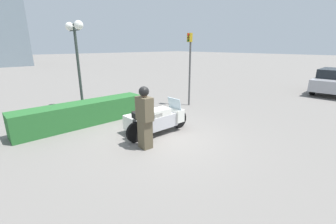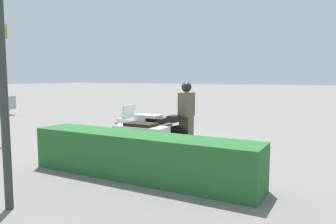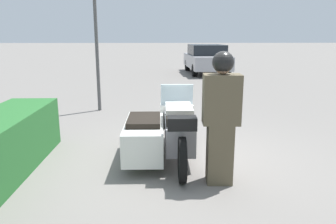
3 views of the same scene
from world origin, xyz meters
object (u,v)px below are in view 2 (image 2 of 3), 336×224
object	(u,v)px
hedge_bush_curbside	(140,156)
officer_rider	(186,112)
police_motorcycle	(142,131)
traffic_light_near	(3,67)

from	to	relation	value
hedge_bush_curbside	officer_rider	bearing A→B (deg)	-80.85
police_motorcycle	hedge_bush_curbside	size ratio (longest dim) A/B	0.53
officer_rider	police_motorcycle	bearing A→B (deg)	41.16
hedge_bush_curbside	traffic_light_near	world-z (taller)	traffic_light_near
police_motorcycle	traffic_light_near	world-z (taller)	traffic_light_near
police_motorcycle	officer_rider	distance (m)	1.38
hedge_bush_curbside	traffic_light_near	distance (m)	5.45
traffic_light_near	police_motorcycle	bearing A→B (deg)	38.21
officer_rider	hedge_bush_curbside	world-z (taller)	officer_rider
officer_rider	hedge_bush_curbside	distance (m)	3.29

